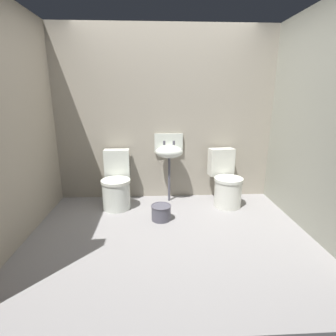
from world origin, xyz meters
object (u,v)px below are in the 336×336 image
Objects in this scene: bucket at (161,212)px; toilet_right at (226,183)px; toilet_left at (117,185)px; sink at (169,151)px.

toilet_right is at bearing 26.65° from bucket.
toilet_left is 0.81m from bucket.
toilet_left is at bearing -165.96° from sink.
toilet_left is 0.89m from sink.
bucket is (0.62, -0.47, -0.22)m from toilet_left.
sink is 0.94m from bucket.
sink reaches higher than toilet_left.
sink is (-0.81, 0.19, 0.43)m from toilet_right.
toilet_right is 3.01× the size of bucket.
toilet_right is 0.79× the size of sink.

